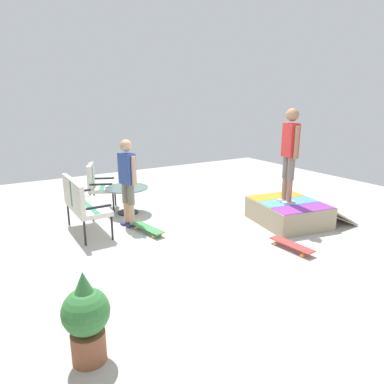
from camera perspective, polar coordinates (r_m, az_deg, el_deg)
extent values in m
cube|color=beige|center=(6.69, 3.11, -6.46)|extent=(12.00, 12.00, 0.10)
cube|color=tan|center=(7.17, 15.34, -3.24)|extent=(1.54, 1.40, 0.43)
cube|color=purple|center=(6.77, 17.70, -2.54)|extent=(0.63, 1.20, 0.01)
cube|color=#4C99D8|center=(7.11, 15.46, -1.54)|extent=(0.63, 1.20, 0.01)
cube|color=orange|center=(7.46, 13.44, -0.63)|extent=(0.63, 1.20, 0.01)
cylinder|color=#B2B2B7|center=(6.81, 11.61, -2.30)|extent=(1.28, 0.29, 0.05)
cube|color=tan|center=(7.71, 20.50, -2.57)|extent=(1.40, 0.85, 0.36)
cylinder|color=black|center=(6.26, -12.86, -5.71)|extent=(0.04, 0.04, 0.44)
cylinder|color=black|center=(7.33, -15.87, -2.86)|extent=(0.04, 0.04, 0.44)
cylinder|color=black|center=(6.15, -17.02, -6.42)|extent=(0.04, 0.04, 0.44)
cylinder|color=black|center=(7.23, -19.45, -3.40)|extent=(0.04, 0.04, 0.44)
cube|color=silver|center=(6.65, -16.56, -2.37)|extent=(1.25, 0.55, 0.08)
cube|color=#338C66|center=(6.64, -16.59, -2.02)|extent=(1.21, 0.10, 0.00)
cube|color=silver|center=(6.52, -18.73, -0.24)|extent=(1.25, 0.08, 0.50)
cube|color=#338C66|center=(6.52, -18.73, -0.24)|extent=(0.10, 0.08, 0.46)
cube|color=black|center=(6.05, -15.13, -2.41)|extent=(0.04, 0.47, 0.04)
cube|color=black|center=(7.18, -17.95, 0.10)|extent=(0.04, 0.47, 0.04)
cylinder|color=black|center=(7.73, -12.65, -1.72)|extent=(0.04, 0.04, 0.44)
cylinder|color=black|center=(8.24, -12.38, -0.65)|extent=(0.04, 0.04, 0.44)
cylinder|color=black|center=(7.78, -16.10, -1.83)|extent=(0.04, 0.04, 0.44)
cylinder|color=black|center=(8.30, -15.62, -0.76)|extent=(0.04, 0.04, 0.44)
cube|color=silver|center=(7.94, -14.31, 0.58)|extent=(0.79, 0.75, 0.08)
cube|color=#338C66|center=(7.93, -14.33, 0.87)|extent=(0.57, 0.32, 0.00)
cube|color=silver|center=(7.91, -16.14, 2.55)|extent=(0.60, 0.32, 0.50)
cube|color=#338C66|center=(7.91, -16.14, 2.55)|extent=(0.13, 0.12, 0.46)
cube|color=black|center=(7.62, -14.60, 1.20)|extent=(0.22, 0.45, 0.04)
cube|color=black|center=(8.19, -14.18, 2.17)|extent=(0.22, 0.45, 0.04)
cylinder|color=black|center=(7.62, -10.46, -1.41)|extent=(0.06, 0.06, 0.55)
cylinder|color=black|center=(7.69, -10.37, -3.27)|extent=(0.44, 0.44, 0.03)
cylinder|color=slate|center=(7.54, -10.56, 0.67)|extent=(0.90, 0.90, 0.02)
cube|color=navy|center=(6.90, -9.66, -5.31)|extent=(0.17, 0.26, 0.05)
cylinder|color=tan|center=(6.83, -9.74, -3.57)|extent=(0.10, 0.10, 0.39)
cylinder|color=slate|center=(6.71, -9.89, -0.39)|extent=(0.13, 0.13, 0.39)
cube|color=navy|center=(7.03, -10.53, -4.97)|extent=(0.17, 0.26, 0.05)
cylinder|color=tan|center=(6.96, -10.61, -3.26)|extent=(0.10, 0.10, 0.39)
cylinder|color=slate|center=(6.85, -10.77, -0.14)|extent=(0.13, 0.13, 0.39)
cube|color=#334C99|center=(6.67, -10.53, 3.76)|extent=(0.36, 0.26, 0.58)
sphere|color=tan|center=(6.60, -10.71, 7.43)|extent=(0.22, 0.22, 0.22)
cylinder|color=tan|center=(6.52, -9.45, 3.37)|extent=(0.08, 0.08, 0.55)
cylinder|color=tan|center=(6.83, -11.55, 3.80)|extent=(0.08, 0.08, 0.55)
cube|color=silver|center=(7.07, 14.69, -1.30)|extent=(0.17, 0.26, 0.05)
cylinder|color=#9E7051|center=(7.01, 14.81, 0.55)|extent=(0.10, 0.10, 0.42)
cylinder|color=slate|center=(6.92, 15.05, 3.92)|extent=(0.13, 0.13, 0.42)
cube|color=silver|center=(6.94, 15.41, -1.68)|extent=(0.17, 0.26, 0.05)
cylinder|color=#9E7051|center=(6.87, 15.54, 0.20)|extent=(0.10, 0.10, 0.42)
cylinder|color=slate|center=(6.78, 15.79, 3.64)|extent=(0.13, 0.13, 0.42)
cube|color=red|center=(6.78, 15.72, 8.11)|extent=(0.36, 0.26, 0.62)
sphere|color=#9E7051|center=(6.74, 16.00, 11.98)|extent=(0.24, 0.24, 0.24)
cylinder|color=#9E7051|center=(6.95, 14.83, 8.16)|extent=(0.08, 0.08, 0.59)
cylinder|color=#9E7051|center=(6.61, 16.63, 7.70)|extent=(0.08, 0.08, 0.59)
cube|color=#3F8C4C|center=(6.52, -7.21, -5.80)|extent=(0.82, 0.35, 0.02)
cylinder|color=gold|center=(6.80, -8.01, -5.52)|extent=(0.06, 0.04, 0.06)
cylinder|color=gold|center=(6.72, -9.14, -5.83)|extent=(0.06, 0.04, 0.06)
cylinder|color=gold|center=(6.37, -5.13, -6.86)|extent=(0.06, 0.04, 0.06)
cylinder|color=gold|center=(6.29, -6.30, -7.22)|extent=(0.06, 0.04, 0.06)
cube|color=#B23838|center=(5.99, 15.88, -8.19)|extent=(0.81, 0.24, 0.02)
cylinder|color=gold|center=(6.24, 14.33, -7.79)|extent=(0.06, 0.03, 0.06)
cylinder|color=gold|center=(6.13, 13.33, -8.16)|extent=(0.06, 0.03, 0.06)
cylinder|color=gold|center=(5.92, 18.44, -9.38)|extent=(0.06, 0.03, 0.06)
cylinder|color=gold|center=(5.80, 17.46, -9.81)|extent=(0.06, 0.03, 0.06)
cylinder|color=brown|center=(3.72, -16.42, -22.91)|extent=(0.32, 0.32, 0.30)
sphere|color=#387F3D|center=(3.50, -16.89, -18.11)|extent=(0.44, 0.44, 0.44)
cone|color=#387F3D|center=(3.37, -17.23, -14.39)|extent=(0.24, 0.24, 0.28)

